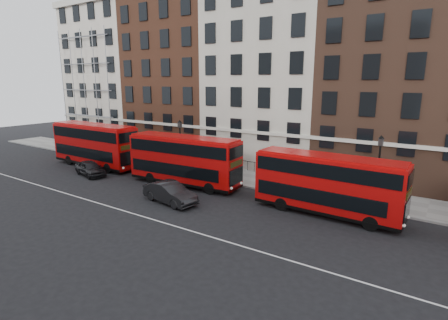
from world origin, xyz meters
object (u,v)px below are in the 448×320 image
Objects in this scene: bus_b at (184,159)px; bus_c at (327,183)px; bus_a at (94,144)px; car_rear at (90,168)px; car_front at (170,193)px.

bus_c is at bearing -3.62° from bus_b.
bus_a is 1.10× the size of bus_c.
car_rear is (2.83, -2.72, -1.79)m from bus_a.
car_rear is 0.89× the size of car_front.
bus_a is 12.74m from bus_b.
car_front is (-10.78, -4.27, -1.49)m from bus_c.
bus_b is 12.95m from bus_c.
bus_a is at bearing 82.26° from car_front.
car_front is at bearing -84.68° from car_rear.
bus_a is 15.60m from car_front.
bus_b is at bearing -178.55° from bus_c.
bus_a reaches higher than car_rear.
bus_c reaches higher than car_front.
bus_a is at bearing 176.36° from bus_b.
bus_b is 1.05× the size of bus_c.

